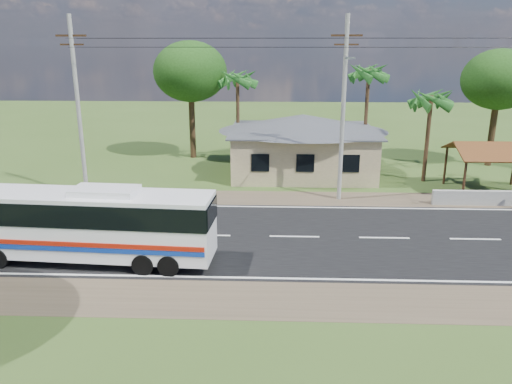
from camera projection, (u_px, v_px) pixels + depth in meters
ground at (294, 237)px, 25.16m from camera, size 120.00×120.00×0.00m
road at (294, 237)px, 25.15m from camera, size 120.00×16.00×0.03m
house at (303, 138)px, 36.80m from camera, size 12.40×10.00×5.00m
waiting_shed at (493, 151)px, 32.03m from camera, size 5.20×4.48×3.35m
concrete_barrier at (491, 198)px, 29.94m from camera, size 7.00×0.30×0.90m
utility_poles at (338, 106)px, 29.61m from camera, size 32.80×2.22×11.00m
palm_near at (431, 100)px, 33.69m from camera, size 2.80×2.80×6.70m
palm_mid at (369, 74)px, 37.71m from camera, size 2.80×2.80×8.20m
palm_far at (237, 79)px, 38.70m from camera, size 2.80×2.80×7.70m
tree_behind_house at (190, 72)px, 40.64m from camera, size 6.00×6.00×9.61m
tree_behind_shed at (499, 80)px, 37.96m from camera, size 5.60×5.60×9.02m
coach_bus at (87, 220)px, 21.79m from camera, size 11.27×3.08×3.46m
motorcycle at (509, 194)px, 30.49m from camera, size 1.96×0.91×0.99m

